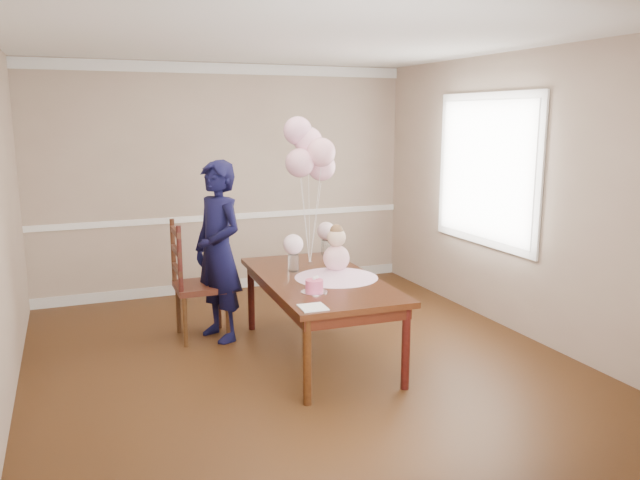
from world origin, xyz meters
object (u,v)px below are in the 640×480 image
Objects in this scene: dining_chair_seat at (202,287)px; woman at (218,251)px; dining_table_top at (319,280)px; birthday_cake at (314,286)px.

dining_chair_seat is 0.39m from woman.
dining_chair_seat is at bearing 137.31° from dining_table_top.
woman is at bearing -29.77° from dining_chair_seat.
woman reaches higher than dining_chair_seat.
dining_chair_seat is 0.29× the size of woman.
birthday_cake is 1.29m from woman.
dining_table_top is at bearing 22.30° from woman.
woman is (0.15, -0.09, 0.35)m from dining_chair_seat.
dining_chair_seat is at bearing 116.80° from birthday_cake.
birthday_cake reaches higher than dining_chair_seat.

